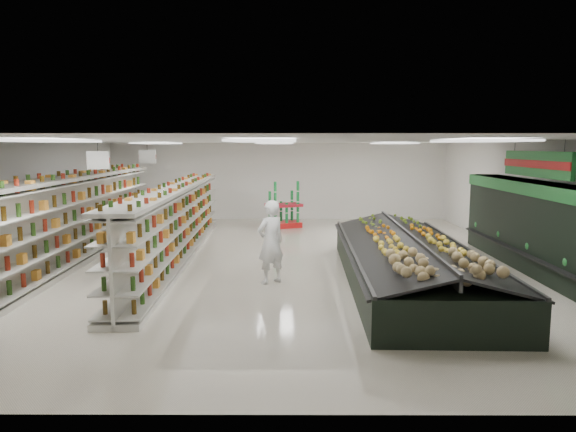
{
  "coord_description": "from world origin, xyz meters",
  "views": [
    {
      "loc": [
        0.5,
        -13.53,
        3.06
      ],
      "look_at": [
        0.45,
        0.55,
        1.14
      ],
      "focal_mm": 32.0,
      "sensor_mm": 36.0,
      "label": 1
    }
  ],
  "objects_px": {
    "produce_island": "(408,260)",
    "shopper_background": "(173,214)",
    "gondola_left": "(64,226)",
    "gondola_center": "(177,225)",
    "shopper_main": "(271,242)",
    "soda_endcap": "(284,207)"
  },
  "relations": [
    {
      "from": "gondola_left",
      "to": "shopper_main",
      "type": "height_order",
      "value": "gondola_left"
    },
    {
      "from": "gondola_left",
      "to": "soda_endcap",
      "type": "xyz_separation_m",
      "value": [
        5.56,
        6.36,
        -0.27
      ]
    },
    {
      "from": "gondola_center",
      "to": "soda_endcap",
      "type": "distance_m",
      "value": 6.15
    },
    {
      "from": "gondola_center",
      "to": "produce_island",
      "type": "distance_m",
      "value": 6.33
    },
    {
      "from": "produce_island",
      "to": "shopper_background",
      "type": "height_order",
      "value": "shopper_background"
    },
    {
      "from": "soda_endcap",
      "to": "shopper_background",
      "type": "bearing_deg",
      "value": -140.91
    },
    {
      "from": "gondola_center",
      "to": "soda_endcap",
      "type": "bearing_deg",
      "value": 60.36
    },
    {
      "from": "gondola_left",
      "to": "shopper_background",
      "type": "relative_size",
      "value": 7.37
    },
    {
      "from": "gondola_left",
      "to": "shopper_main",
      "type": "distance_m",
      "value": 5.62
    },
    {
      "from": "produce_island",
      "to": "soda_endcap",
      "type": "xyz_separation_m",
      "value": [
        -2.89,
        8.03,
        0.25
      ]
    },
    {
      "from": "soda_endcap",
      "to": "shopper_main",
      "type": "height_order",
      "value": "shopper_main"
    },
    {
      "from": "gondola_center",
      "to": "shopper_background",
      "type": "relative_size",
      "value": 6.4
    },
    {
      "from": "shopper_background",
      "to": "gondola_left",
      "type": "bearing_deg",
      "value": 168.84
    },
    {
      "from": "produce_island",
      "to": "shopper_main",
      "type": "relative_size",
      "value": 4.17
    },
    {
      "from": "soda_endcap",
      "to": "shopper_background",
      "type": "height_order",
      "value": "shopper_background"
    },
    {
      "from": "produce_island",
      "to": "shopper_background",
      "type": "xyz_separation_m",
      "value": [
        -6.45,
        5.14,
        0.37
      ]
    },
    {
      "from": "gondola_left",
      "to": "produce_island",
      "type": "relative_size",
      "value": 1.69
    },
    {
      "from": "shopper_background",
      "to": "shopper_main",
      "type": "bearing_deg",
      "value": -128.01
    },
    {
      "from": "gondola_left",
      "to": "produce_island",
      "type": "height_order",
      "value": "gondola_left"
    },
    {
      "from": "produce_island",
      "to": "shopper_background",
      "type": "relative_size",
      "value": 4.37
    },
    {
      "from": "produce_island",
      "to": "gondola_center",
      "type": "bearing_deg",
      "value": 155.77
    },
    {
      "from": "soda_endcap",
      "to": "shopper_background",
      "type": "relative_size",
      "value": 0.9
    }
  ]
}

